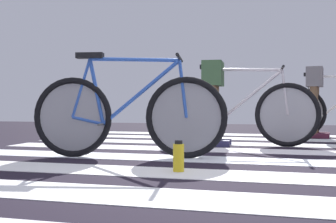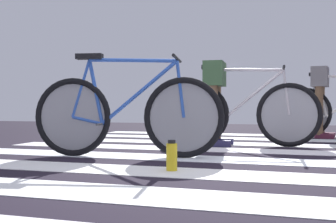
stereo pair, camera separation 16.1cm
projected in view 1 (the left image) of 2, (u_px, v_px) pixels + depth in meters
The scene contains 7 objects.
ground at pixel (235, 166), 3.29m from camera, with size 18.00×14.00×0.02m.
crosswalk_markings at pixel (243, 161), 3.51m from camera, with size 5.44×6.53×0.00m.
bicycle_1_of_3 at pixel (128, 114), 3.70m from camera, with size 1.72×0.54×0.93m.
bicycle_2_of_3 at pixel (241, 112), 4.77m from camera, with size 1.74×0.52×0.93m.
cyclist_2_of_3 at pixel (214, 91), 4.84m from camera, with size 0.33×0.42×0.97m.
cyclist_3_of_3 at pixel (315, 92), 6.02m from camera, with size 0.36×0.44×1.01m.
water_bottle at pixel (179, 157), 2.93m from camera, with size 0.08×0.08×0.22m.
Camera 1 is at (0.34, -3.31, 0.49)m, focal length 44.88 mm.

